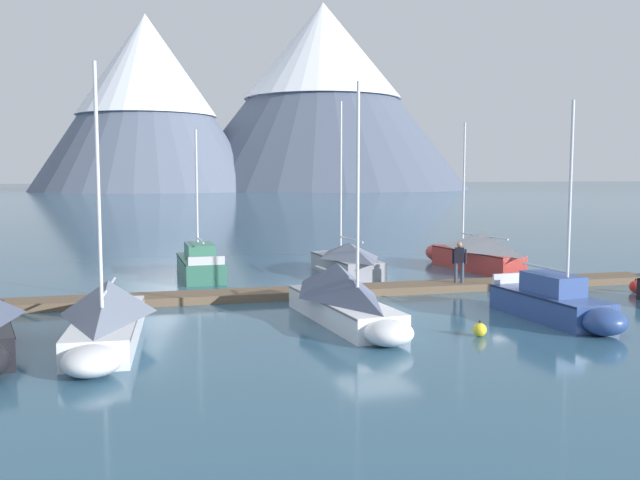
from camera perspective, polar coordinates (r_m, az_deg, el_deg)
The scene contains 13 objects.
ground_plane at distance 23.71m, azimuth 4.67°, elevation -6.13°, with size 700.00×700.00×0.00m, color #335B75.
mountain_central_massif at distance 205.99m, azimuth -14.15°, elevation 11.43°, with size 65.48×65.48×49.77m.
mountain_shoulder_ridge at distance 221.83m, azimuth 0.24°, elevation 12.24°, with size 91.45×91.45×58.07m.
dock at distance 27.33m, azimuth 1.35°, elevation -4.25°, with size 28.36×3.62×0.30m.
sailboat_second_berth at distance 20.50m, azimuth -17.22°, elevation -5.92°, with size 2.62×7.55×7.67m.
sailboat_mid_dock_port at distance 32.77m, azimuth -9.99°, elevation -1.90°, with size 1.99×6.46×6.83m.
sailboat_mid_dock_starboard at distance 22.25m, azimuth 1.91°, elevation -4.59°, with size 2.04×7.26×7.52m.
sailboat_far_berth at distance 32.95m, azimuth 2.04°, elevation -1.54°, with size 2.11×6.58×8.21m.
sailboat_outer_slip at distance 23.66m, azimuth 19.05°, elevation -4.98°, with size 1.67×5.49×7.05m.
sailboat_end_of_dock at distance 35.17m, azimuth 12.57°, elevation -0.95°, with size 1.90×7.59×7.34m.
person_on_dock at distance 28.86m, azimuth 11.45°, elevation -1.61°, with size 0.52×0.39×1.69m.
mooring_buoy_channel_marker at distance 30.58m, azimuth 24.65°, elevation -3.53°, with size 0.49×0.49×0.57m.
mooring_buoy_inner_mooring at distance 20.95m, azimuth 13.08°, elevation -7.24°, with size 0.41×0.41×0.49m.
Camera 1 is at (-9.23, -21.31, 4.77)m, focal length 38.66 mm.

